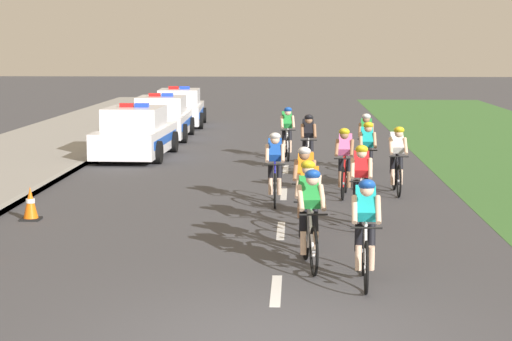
% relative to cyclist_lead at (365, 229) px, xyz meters
% --- Properties ---
extents(kerb_edge, '(0.16, 60.00, 0.13)m').
position_rel_cyclist_lead_xyz_m(kerb_edge, '(-6.76, 11.45, -0.72)').
color(kerb_edge, '#9E9E99').
rests_on(kerb_edge, ground).
extents(lane_markings_centre, '(0.14, 21.60, 0.01)m').
position_rel_cyclist_lead_xyz_m(lane_markings_centre, '(-1.22, 5.64, -0.78)').
color(lane_markings_centre, white).
rests_on(lane_markings_centre, ground).
extents(cyclist_lead, '(0.42, 1.72, 1.56)m').
position_rel_cyclist_lead_xyz_m(cyclist_lead, '(0.00, 0.00, 0.00)').
color(cyclist_lead, black).
rests_on(cyclist_lead, ground).
extents(cyclist_second, '(0.45, 1.72, 1.56)m').
position_rel_cyclist_lead_xyz_m(cyclist_second, '(-0.75, 0.92, 0.00)').
color(cyclist_second, black).
rests_on(cyclist_second, ground).
extents(cyclist_third, '(0.44, 1.72, 1.56)m').
position_rel_cyclist_lead_xyz_m(cyclist_third, '(-0.75, 1.95, 0.00)').
color(cyclist_third, black).
rests_on(cyclist_third, ground).
extents(cyclist_fourth, '(0.44, 1.72, 1.56)m').
position_rel_cyclist_lead_xyz_m(cyclist_fourth, '(-0.80, 3.80, 0.00)').
color(cyclist_fourth, black).
rests_on(cyclist_fourth, ground).
extents(cyclist_fifth, '(0.44, 1.72, 1.56)m').
position_rel_cyclist_lead_xyz_m(cyclist_fifth, '(0.23, 4.12, 0.00)').
color(cyclist_fifth, black).
rests_on(cyclist_fifth, ground).
extents(cyclist_sixth, '(0.42, 1.72, 1.56)m').
position_rel_cyclist_lead_xyz_m(cyclist_sixth, '(-1.39, 6.32, 0.00)').
color(cyclist_sixth, black).
rests_on(cyclist_sixth, ground).
extents(cyclist_seventh, '(0.42, 1.72, 1.56)m').
position_rel_cyclist_lead_xyz_m(cyclist_seventh, '(1.28, 7.77, 0.00)').
color(cyclist_seventh, black).
rests_on(cyclist_seventh, ground).
extents(cyclist_eighth, '(0.42, 1.72, 1.56)m').
position_rel_cyclist_lead_xyz_m(cyclist_eighth, '(0.70, 8.92, 0.00)').
color(cyclist_eighth, black).
rests_on(cyclist_eighth, ground).
extents(cyclist_ninth, '(0.46, 1.72, 1.56)m').
position_rel_cyclist_lead_xyz_m(cyclist_ninth, '(0.10, 7.35, 0.00)').
color(cyclist_ninth, black).
rests_on(cyclist_ninth, ground).
extents(cyclist_tenth, '(0.45, 1.72, 1.56)m').
position_rel_cyclist_lead_xyz_m(cyclist_tenth, '(0.86, 11.39, 0.00)').
color(cyclist_tenth, black).
rests_on(cyclist_tenth, ground).
extents(cyclist_eleventh, '(0.42, 1.72, 1.56)m').
position_rel_cyclist_lead_xyz_m(cyclist_eleventh, '(-0.64, 11.08, 0.00)').
color(cyclist_eleventh, black).
rests_on(cyclist_eleventh, ground).
extents(cyclist_twelfth, '(0.44, 1.72, 1.56)m').
position_rel_cyclist_lead_xyz_m(cyclist_twelfth, '(-1.21, 13.71, 0.00)').
color(cyclist_twelfth, black).
rests_on(cyclist_twelfth, ground).
extents(police_car_nearest, '(2.10, 4.45, 1.59)m').
position_rel_cyclist_lead_xyz_m(police_car_nearest, '(-5.63, 13.96, -0.11)').
color(police_car_nearest, white).
rests_on(police_car_nearest, ground).
extents(police_car_second, '(2.08, 4.44, 1.59)m').
position_rel_cyclist_lead_xyz_m(police_car_second, '(-5.63, 19.25, -0.11)').
color(police_car_second, white).
rests_on(police_car_second, ground).
extents(police_car_third, '(2.17, 4.49, 1.59)m').
position_rel_cyclist_lead_xyz_m(police_car_third, '(-5.63, 24.20, -0.11)').
color(police_car_third, silver).
rests_on(police_car_third, ground).
extents(traffic_cone_mid, '(0.36, 0.36, 0.64)m').
position_rel_cyclist_lead_xyz_m(traffic_cone_mid, '(-5.97, 4.43, -0.48)').
color(traffic_cone_mid, black).
rests_on(traffic_cone_mid, ground).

